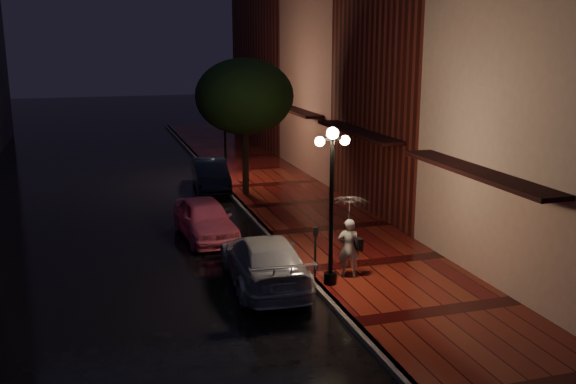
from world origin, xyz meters
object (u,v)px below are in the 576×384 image
object	(u,v)px
pink_car	(205,219)
woman_with_umbrella	(349,223)
streetlamp_near	(332,197)
navy_car	(211,175)
streetlamp_far	(225,129)
street_tree	(245,99)
parking_meter	(315,246)
silver_car	(265,261)

from	to	relation	value
pink_car	woman_with_umbrella	world-z (taller)	woman_with_umbrella
pink_car	woman_with_umbrella	bearing A→B (deg)	-63.29
streetlamp_near	navy_car	size ratio (longest dim) A/B	1.03
streetlamp_far	street_tree	world-z (taller)	street_tree
navy_car	parking_meter	world-z (taller)	parking_meter
silver_car	navy_car	bearing A→B (deg)	-89.97
silver_car	street_tree	bearing A→B (deg)	-97.26
pink_car	woman_with_umbrella	xyz separation A→B (m)	(3.15, -5.22, 1.01)
streetlamp_near	street_tree	xyz separation A→B (m)	(0.26, 10.99, 1.64)
woman_with_umbrella	parking_meter	xyz separation A→B (m)	(-0.88, 0.32, -0.69)
streetlamp_far	pink_car	size ratio (longest dim) A/B	1.06
woman_with_umbrella	streetlamp_far	bearing A→B (deg)	-65.13
street_tree	woman_with_umbrella	world-z (taller)	street_tree
navy_car	silver_car	world-z (taller)	silver_car
streetlamp_far	navy_car	world-z (taller)	streetlamp_far
streetlamp_near	parking_meter	bearing A→B (deg)	106.30
street_tree	navy_car	size ratio (longest dim) A/B	1.38
navy_car	street_tree	bearing A→B (deg)	-52.04
navy_car	silver_car	size ratio (longest dim) A/B	0.87
woman_with_umbrella	parking_meter	distance (m)	1.16
streetlamp_near	pink_car	size ratio (longest dim) A/B	1.06
pink_car	silver_car	xyz separation A→B (m)	(0.84, -4.75, 0.01)
pink_car	parking_meter	xyz separation A→B (m)	(2.27, -4.90, 0.32)
streetlamp_near	navy_car	world-z (taller)	streetlamp_near
navy_car	parking_meter	size ratio (longest dim) A/B	2.93
streetlamp_far	navy_car	distance (m)	2.43
streetlamp_far	parking_meter	bearing A→B (deg)	-90.86
parking_meter	silver_car	bearing A→B (deg)	177.18
street_tree	silver_car	xyz separation A→B (m)	(-1.89, -10.16, -3.54)
pink_car	parking_meter	world-z (taller)	parking_meter
streetlamp_near	pink_car	distance (m)	6.40
streetlamp_far	woman_with_umbrella	bearing A→B (deg)	-87.13
streetlamp_near	woman_with_umbrella	distance (m)	1.18
streetlamp_far	woman_with_umbrella	world-z (taller)	streetlamp_far
navy_car	pink_car	bearing A→B (deg)	-97.20
pink_car	parking_meter	bearing A→B (deg)	-69.57
streetlamp_near	street_tree	bearing A→B (deg)	88.65
street_tree	pink_car	distance (m)	7.02
pink_car	silver_car	bearing A→B (deg)	-84.47
streetlamp_near	pink_car	xyz separation A→B (m)	(-2.47, 5.58, -1.91)
streetlamp_far	silver_car	bearing A→B (deg)	-97.08
streetlamp_near	street_tree	size ratio (longest dim) A/B	0.74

